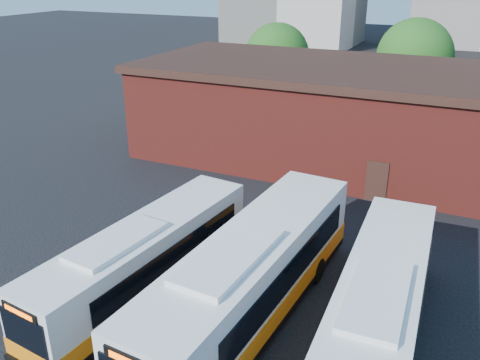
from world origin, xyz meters
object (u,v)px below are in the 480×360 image
at_px(bus_midwest, 145,262).
at_px(transit_worker, 191,357).
at_px(bus_mideast, 251,281).
at_px(bus_east, 378,315).

bearing_deg(bus_midwest, transit_worker, -33.19).
distance_m(bus_midwest, bus_mideast, 4.54).
height_order(bus_midwest, transit_worker, bus_midwest).
relative_size(bus_east, transit_worker, 7.34).
distance_m(bus_mideast, bus_east, 4.60).
bearing_deg(transit_worker, bus_midwest, 62.65).
relative_size(bus_midwest, transit_worker, 6.99).
xyz_separation_m(bus_midwest, bus_east, (9.12, 0.43, 0.08)).
xyz_separation_m(bus_midwest, bus_mideast, (4.52, 0.27, 0.24)).
relative_size(bus_mideast, bus_east, 1.10).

